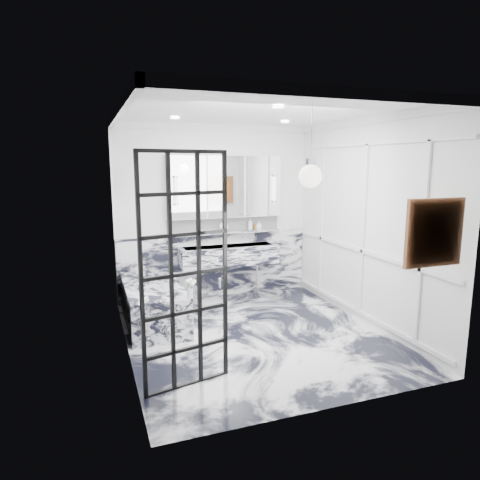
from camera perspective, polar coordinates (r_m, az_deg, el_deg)
name	(u,v)px	position (r m, az deg, el deg)	size (l,w,h in m)	color
floor	(255,335)	(5.69, 2.06, -12.49)	(3.60, 3.60, 0.00)	white
ceiling	(257,111)	(5.28, 2.27, 16.80)	(3.60, 3.60, 0.00)	white
wall_back	(215,212)	(6.99, -3.36, 3.69)	(3.60, 3.60, 0.00)	white
wall_front	(335,258)	(3.72, 12.56, -2.37)	(3.60, 3.60, 0.00)	white
wall_left	(123,235)	(4.94, -15.33, 0.59)	(3.60, 3.60, 0.00)	white
wall_right	(365,222)	(6.08, 16.31, 2.30)	(3.60, 3.60, 0.00)	white
marble_clad_back	(216,265)	(7.12, -3.23, -3.35)	(3.18, 0.05, 1.05)	white
marble_clad_left	(125,241)	(4.95, -15.12, -0.08)	(0.02, 3.56, 2.68)	white
panel_molding	(363,229)	(6.08, 16.11, 1.36)	(0.03, 3.40, 2.30)	white
soap_bottle_a	(250,224)	(7.12, 1.35, 2.12)	(0.08, 0.08, 0.20)	#8C5919
soap_bottle_b	(259,225)	(7.18, 2.50, 2.00)	(0.07, 0.07, 0.16)	#4C4C51
soap_bottle_c	(258,226)	(7.18, 2.47, 1.93)	(0.11, 0.11, 0.14)	silver
face_pot	(223,227)	(6.97, -2.22, 1.73)	(0.16, 0.16, 0.16)	white
amber_bottle	(255,227)	(7.16, 2.04, 1.75)	(0.04, 0.04, 0.10)	#8C5919
flower_vase	(190,293)	(5.36, -6.67, -7.04)	(0.08, 0.08, 0.12)	silver
crittall_door	(185,274)	(4.14, -7.29, -4.50)	(0.88, 0.04, 2.30)	black
artwork	(434,233)	(4.40, 24.50, 0.90)	(0.55, 0.05, 0.55)	#D65F15
pendant_light	(310,176)	(4.22, 9.37, 8.38)	(0.22, 0.22, 0.22)	white
trough_sink	(229,255)	(6.91, -1.53, -2.00)	(1.60, 0.45, 0.30)	silver
ledge	(225,233)	(7.00, -1.97, 0.99)	(1.90, 0.14, 0.04)	silver
subway_tile	(224,224)	(7.04, -2.13, 2.15)	(1.90, 0.03, 0.23)	white
mirror_cabinet	(225,187)	(6.93, -2.02, 7.12)	(1.90, 0.16, 1.00)	white
sconce_left	(176,191)	(6.63, -8.57, 6.53)	(0.07, 0.07, 0.40)	white
sconce_right	(274,188)	(7.14, 4.54, 6.87)	(0.07, 0.07, 0.40)	white
bathtub	(153,303)	(6.12, -11.51, -8.27)	(0.75, 1.65, 0.55)	silver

